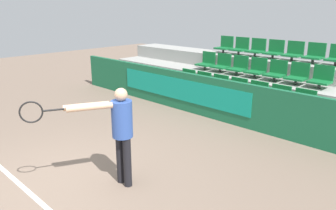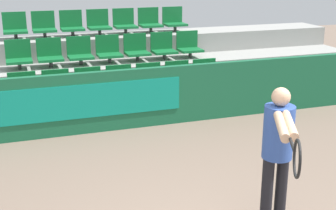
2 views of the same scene
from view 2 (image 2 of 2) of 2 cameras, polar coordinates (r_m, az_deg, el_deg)
barrier_wall at (r=8.29m, az=-4.94°, el=0.72°), size 11.50×0.14×1.08m
bleacher_tier_front at (r=8.93m, az=-5.55°, el=-0.27°), size 11.10×0.97×0.43m
bleacher_tier_middle at (r=9.78m, az=-6.94°, el=2.56°), size 11.10×0.97×0.87m
bleacher_tier_back at (r=10.66m, az=-8.11°, el=4.94°), size 11.10×0.97×1.30m
stadium_chair_0 at (r=8.71m, az=-17.26°, el=1.69°), size 0.49×0.44×0.55m
stadium_chair_1 at (r=8.74m, az=-13.40°, el=2.05°), size 0.49×0.44×0.55m
stadium_chair_2 at (r=8.81m, az=-9.57°, el=2.41°), size 0.49×0.44×0.55m
stadium_chair_3 at (r=8.92m, az=-5.83°, el=2.75°), size 0.49×0.44×0.55m
stadium_chair_4 at (r=9.07m, az=-2.19°, el=3.06°), size 0.49×0.44×0.55m
stadium_chair_5 at (r=9.25m, az=1.33°, el=3.36°), size 0.49×0.44×0.55m
stadium_chair_6 at (r=9.47m, az=4.70°, el=3.63°), size 0.49×0.44×0.55m
stadium_chair_7 at (r=9.56m, az=-17.74°, el=5.66°), size 0.49×0.44×0.55m
stadium_chair_8 at (r=9.59m, az=-14.20°, el=5.98°), size 0.49×0.44×0.55m
stadium_chair_9 at (r=9.66m, az=-10.70°, el=6.28°), size 0.49×0.44×0.55m
stadium_chair_10 at (r=9.76m, az=-7.24°, el=6.56°), size 0.49×0.44×0.55m
stadium_chair_11 at (r=9.89m, az=-3.87°, el=6.80°), size 0.49×0.44×0.55m
stadium_chair_12 at (r=10.06m, az=-0.59°, el=7.01°), size 0.49×0.44×0.55m
stadium_chair_13 at (r=10.26m, az=2.57°, el=7.20°), size 0.49×0.44×0.55m
stadium_chair_14 at (r=10.46m, az=-18.15°, el=8.96°), size 0.49×0.44×0.55m
stadium_chair_15 at (r=10.48m, az=-14.89°, el=9.26°), size 0.49×0.44×0.55m
stadium_chair_16 at (r=10.54m, az=-11.64°, el=9.52°), size 0.49×0.44×0.55m
stadium_chair_17 at (r=10.63m, az=-8.44°, el=9.75°), size 0.49×0.44×0.55m
stadium_chair_18 at (r=10.76m, az=-5.30°, el=9.94°), size 0.49×0.44×0.55m
stadium_chair_19 at (r=10.91m, az=-2.24°, el=10.10°), size 0.49×0.44×0.55m
stadium_chair_20 at (r=11.10m, az=0.73°, el=10.23°), size 0.49×0.44×0.55m
tennis_player at (r=5.12m, az=13.30°, el=-4.78°), size 0.81×1.47×1.62m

